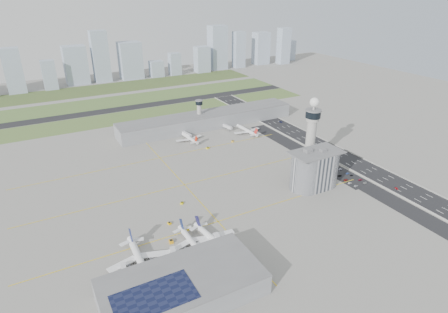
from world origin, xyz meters
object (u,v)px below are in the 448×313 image
airplane_far_a (189,136)px  jet_bridge_near_0 (125,283)px  tug_1 (169,223)px  tug_0 (171,241)px  airplane_near_a (139,256)px  jet_bridge_near_1 (177,265)px  car_lot_7 (360,180)px  jet_bridge_far_0 (183,134)px  car_hw_0 (397,188)px  car_lot_8 (352,175)px  car_hw_4 (244,110)px  car_lot_9 (348,173)px  car_lot_10 (340,169)px  secondary_tower (199,111)px  airplane_near_b (193,240)px  control_tower (311,131)px  car_lot_6 (365,183)px  jet_bridge_near_2 (222,249)px  car_lot_3 (340,176)px  car_lot_11 (335,167)px  car_lot_2 (346,180)px  tug_4 (208,148)px  car_lot_1 (350,183)px  car_lot_5 (328,169)px  tug_2 (188,228)px  tug_5 (233,141)px  car_hw_2 (281,122)px  jet_bridge_far_1 (224,126)px  car_hw_1 (319,144)px  airplane_near_c (213,236)px  airplane_far_b (247,128)px  car_lot_0 (356,186)px  tug_3 (182,203)px

airplane_far_a → jet_bridge_near_0: airplane_far_a is taller
airplane_far_a → tug_1: airplane_far_a is taller
tug_0 → tug_1: 20.68m
airplane_near_a → jet_bridge_near_1: airplane_near_a is taller
car_lot_7 → jet_bridge_far_0: bearing=29.5°
tug_1 → car_hw_0: 184.11m
car_lot_8 → car_hw_4: (14.98, 203.47, 0.09)m
jet_bridge_near_1 → airplane_far_a: bearing=-15.5°
car_hw_0 → car_lot_9: bearing=120.0°
jet_bridge_near_0 → car_lot_10: bearing=-66.4°
jet_bridge_near_0 → jet_bridge_far_0: size_ratio=1.00×
secondary_tower → airplane_near_b: size_ratio=0.84×
control_tower → airplane_near_a: control_tower is taller
secondary_tower → car_lot_6: secondary_tower is taller
airplane_near_b → jet_bridge_far_0: bearing=157.6°
jet_bridge_near_0 → jet_bridge_near_2: size_ratio=1.00×
jet_bridge_near_1 → car_lot_3: (167.19, 41.28, -2.26)m
tug_1 → car_lot_11: (162.81, 11.34, -0.25)m
car_lot_2 → tug_4: bearing=32.3°
car_lot_1 → car_lot_5: (1.56, 28.12, 0.02)m
jet_bridge_far_0 → tug_1: jet_bridge_far_0 is taller
jet_bridge_near_1 → car_lot_5: size_ratio=3.71×
airplane_far_a → tug_2: (-64.33, -145.81, -4.11)m
jet_bridge_near_2 → car_lot_5: (136.42, 55.40, -2.23)m
jet_bridge_near_0 → car_hw_0: size_ratio=4.27×
jet_bridge_near_0 → tug_2: jet_bridge_near_0 is taller
jet_bridge_far_0 → car_lot_7: bearing=19.1°
tug_5 → car_lot_9: bearing=-18.5°
car_lot_2 → car_hw_0: (25.38, -30.40, -0.00)m
tug_5 → car_lot_2: (41.85, -120.09, -0.29)m
jet_bridge_far_0 → car_hw_2: jet_bridge_far_0 is taller
jet_bridge_near_0 → car_lot_6: size_ratio=3.49×
tug_1 → tug_5: tug_5 is taller
jet_bridge_far_1 → tug_4: bearing=-53.7°
tug_0 → car_hw_4: size_ratio=0.95×
car_hw_0 → car_hw_2: bearing=93.9°
tug_4 → car_lot_9: bearing=16.2°
airplane_far_a → car_lot_3: 160.19m
jet_bridge_far_0 → car_hw_1: (113.59, -89.78, -2.21)m
secondary_tower → airplane_near_c: secondary_tower is taller
airplane_far_a → car_lot_8: bearing=-152.2°
car_lot_7 → airplane_far_b: bearing=10.9°
car_lot_6 → car_lot_9: size_ratio=1.16×
airplane_far_a → car_lot_0: bearing=-157.9°
airplane_near_c → car_lot_7: size_ratio=9.96×
jet_bridge_far_0 → car_lot_10: bearing=22.5°
airplane_far_a → tug_3: bearing=149.2°
car_lot_2 → car_lot_5: 22.27m
car_lot_2 → airplane_far_a: bearing=29.0°
car_hw_0 → car_hw_1: (7.15, 100.49, 0.08)m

